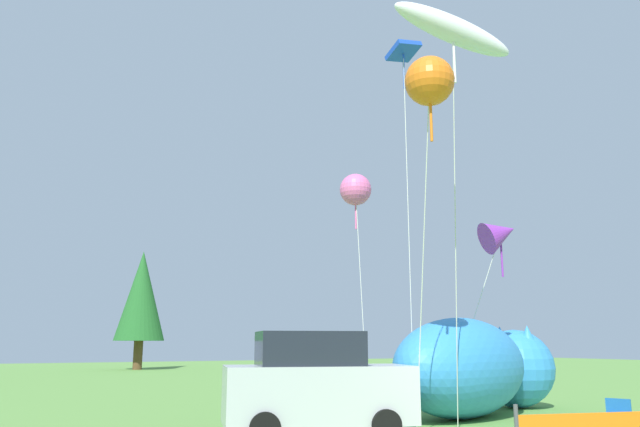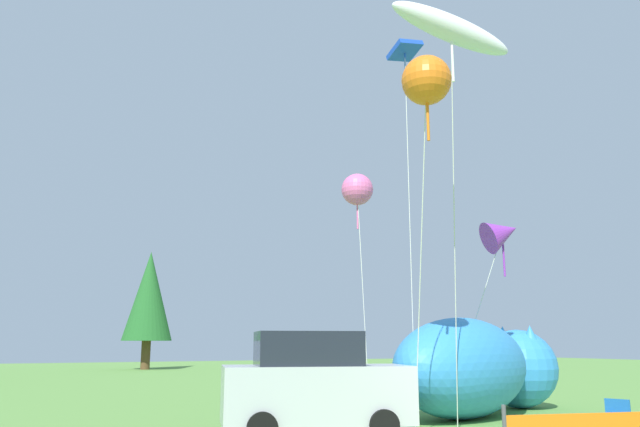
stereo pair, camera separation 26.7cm
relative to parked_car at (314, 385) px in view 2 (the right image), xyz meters
name	(u,v)px [view 2 (the right image)]	position (x,y,z in m)	size (l,w,h in m)	color
parked_car	(314,385)	(0.00, 0.00, 0.00)	(4.37, 2.79, 2.21)	#B7BCC1
folding_chair	(616,419)	(4.50, -3.97, -0.54)	(0.63, 0.63, 0.90)	#1959A5
inflatable_cat	(477,370)	(5.71, 1.38, 0.14)	(7.52, 4.86, 2.64)	#338CD8
kite_purple_delta	(502,234)	(6.94, 1.41, 4.10)	(2.02, 2.07, 5.83)	silver
kite_blue_box	(405,58)	(4.66, 2.90, 9.91)	(0.97, 1.14, 11.52)	silver
kite_pink_octopus	(357,190)	(3.66, 4.36, 5.74)	(1.03, 1.09, 7.34)	silver
kite_white_ghost	(451,30)	(2.43, -2.17, 7.94)	(3.09, 2.43, 9.79)	silver
kite_orange_flower	(426,81)	(1.18, -2.84, 6.17)	(1.35, 2.50, 7.78)	silver
horizon_tree_east	(149,296)	(3.58, 36.53, 4.42)	(3.75, 3.75, 8.95)	brown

